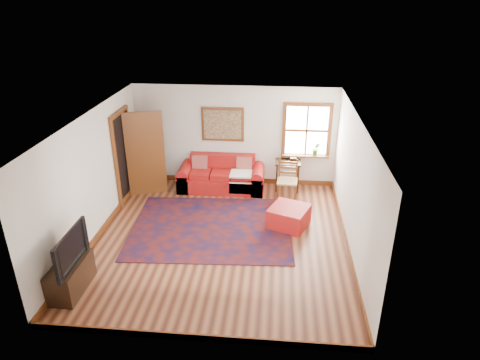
# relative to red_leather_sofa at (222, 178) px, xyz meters

# --- Properties ---
(ground) EXTENTS (5.50, 5.50, 0.00)m
(ground) POSITION_rel_red_leather_sofa_xyz_m (0.29, -2.34, -0.27)
(ground) COLOR #492113
(ground) RESTS_ON ground
(room_envelope) EXTENTS (5.04, 5.54, 2.52)m
(room_envelope) POSITION_rel_red_leather_sofa_xyz_m (0.29, -2.33, 1.38)
(room_envelope) COLOR silver
(room_envelope) RESTS_ON ground
(window) EXTENTS (1.18, 0.20, 1.38)m
(window) POSITION_rel_red_leather_sofa_xyz_m (2.07, 0.36, 1.04)
(window) COLOR white
(window) RESTS_ON ground
(doorway) EXTENTS (0.89, 1.08, 2.14)m
(doorway) POSITION_rel_red_leather_sofa_xyz_m (-1.91, -0.56, 0.80)
(doorway) COLOR black
(doorway) RESTS_ON ground
(framed_artwork) EXTENTS (1.05, 0.07, 0.85)m
(framed_artwork) POSITION_rel_red_leather_sofa_xyz_m (-0.01, 0.37, 1.28)
(framed_artwork) COLOR brown
(framed_artwork) RESTS_ON ground
(persian_rug) EXTENTS (3.45, 2.83, 0.02)m
(persian_rug) POSITION_rel_red_leather_sofa_xyz_m (0.03, -1.93, -0.26)
(persian_rug) COLOR #56140C
(persian_rug) RESTS_ON ground
(red_leather_sofa) EXTENTS (2.10, 0.87, 0.82)m
(red_leather_sofa) POSITION_rel_red_leather_sofa_xyz_m (0.00, 0.00, 0.00)
(red_leather_sofa) COLOR #A91715
(red_leather_sofa) RESTS_ON ground
(red_ottoman) EXTENTS (0.97, 0.97, 0.43)m
(red_ottoman) POSITION_rel_red_leather_sofa_xyz_m (1.65, -1.69, -0.06)
(red_ottoman) COLOR #A91715
(red_ottoman) RESTS_ON ground
(side_table) EXTENTS (0.62, 0.47, 0.74)m
(side_table) POSITION_rel_red_leather_sofa_xyz_m (1.62, 0.10, 0.35)
(side_table) COLOR black
(side_table) RESTS_ON ground
(ladder_back_chair) EXTENTS (0.48, 0.46, 0.98)m
(ladder_back_chair) POSITION_rel_red_leather_sofa_xyz_m (1.61, -0.46, 0.26)
(ladder_back_chair) COLOR tan
(ladder_back_chair) RESTS_ON ground
(media_cabinet) EXTENTS (0.43, 0.96, 0.53)m
(media_cabinet) POSITION_rel_red_leather_sofa_xyz_m (-1.98, -4.14, -0.01)
(media_cabinet) COLOR black
(media_cabinet) RESTS_ON ground
(television) EXTENTS (0.14, 1.07, 0.61)m
(television) POSITION_rel_red_leather_sofa_xyz_m (-1.96, -4.18, 0.56)
(television) COLOR black
(television) RESTS_ON media_cabinet
(candle_hurricane) EXTENTS (0.12, 0.12, 0.18)m
(candle_hurricane) POSITION_rel_red_leather_sofa_xyz_m (-1.93, -3.75, 0.34)
(candle_hurricane) COLOR silver
(candle_hurricane) RESTS_ON media_cabinet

